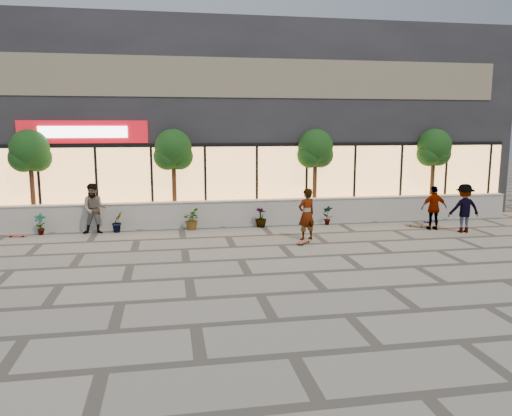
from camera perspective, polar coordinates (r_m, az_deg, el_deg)
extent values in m
plane|color=gray|center=(14.06, 5.83, -7.31)|extent=(80.00, 80.00, 0.00)
cube|color=#B8B7AF|center=(20.60, 0.56, -0.52)|extent=(22.00, 0.35, 1.00)
cube|color=#B2AFA8|center=(20.52, 0.56, 0.91)|extent=(22.00, 0.42, 0.04)
cube|color=#232227|center=(25.73, -1.71, 9.82)|extent=(24.00, 9.00, 8.50)
cube|color=#FFB566|center=(21.39, 0.08, 3.09)|extent=(23.04, 0.05, 3.00)
cube|color=black|center=(21.25, 0.09, 7.24)|extent=(23.04, 0.08, 0.15)
cube|color=red|center=(21.14, -19.12, 8.22)|extent=(5.00, 0.10, 0.90)
cube|color=white|center=(21.07, -19.15, 8.21)|extent=(3.40, 0.06, 0.45)
cube|color=brown|center=(21.36, 0.08, 14.64)|extent=(21.60, 0.05, 1.60)
imported|color=#103310|center=(20.31, -23.44, -1.71)|extent=(0.43, 0.29, 0.81)
imported|color=#103310|center=(19.84, -15.55, -1.52)|extent=(0.57, 0.57, 0.81)
imported|color=#103310|center=(19.76, -7.45, -1.30)|extent=(0.68, 0.77, 0.81)
imported|color=#103310|center=(20.07, 0.56, -1.06)|extent=(0.64, 0.64, 0.81)
imported|color=#103310|center=(20.76, 8.18, -0.81)|extent=(0.46, 0.35, 0.81)
cylinder|color=#472819|center=(21.45, -24.19, 2.08)|extent=(0.18, 0.18, 3.24)
sphere|color=#103310|center=(21.34, -24.47, 6.20)|extent=(1.50, 1.50, 1.50)
sphere|color=#103310|center=(21.37, -25.09, 5.20)|extent=(1.10, 1.10, 1.10)
sphere|color=#103310|center=(21.34, -23.72, 5.28)|extent=(1.10, 1.10, 1.10)
cylinder|color=#472819|center=(20.80, -9.33, 2.57)|extent=(0.18, 0.18, 3.24)
sphere|color=#103310|center=(20.68, -9.44, 6.83)|extent=(1.50, 1.50, 1.50)
sphere|color=#103310|center=(20.64, -10.11, 5.81)|extent=(1.10, 1.10, 1.10)
sphere|color=#103310|center=(20.75, -8.73, 5.86)|extent=(1.10, 1.10, 1.10)
cylinder|color=#472819|center=(21.71, 6.73, 2.90)|extent=(0.18, 0.18, 3.24)
sphere|color=#103310|center=(21.59, 6.81, 6.99)|extent=(1.50, 1.50, 1.50)
sphere|color=#103310|center=(21.49, 6.19, 6.03)|extent=(1.10, 1.10, 1.10)
sphere|color=#103310|center=(21.73, 7.39, 6.04)|extent=(1.10, 1.10, 1.10)
cylinder|color=#472819|center=(23.87, 19.50, 3.01)|extent=(0.18, 0.18, 3.24)
sphere|color=#103310|center=(23.77, 19.70, 6.72)|extent=(1.50, 1.50, 1.50)
sphere|color=#103310|center=(23.62, 19.18, 5.86)|extent=(1.10, 1.10, 1.10)
sphere|color=#103310|center=(23.95, 20.11, 5.85)|extent=(1.10, 1.10, 1.10)
imported|color=white|center=(17.81, 5.79, -0.71)|extent=(0.79, 0.65, 1.86)
imported|color=tan|center=(19.69, -17.98, -0.08)|extent=(0.94, 0.74, 1.92)
imported|color=white|center=(20.70, 19.68, 0.00)|extent=(1.05, 0.53, 1.73)
imported|color=#A02B1D|center=(20.61, 22.69, -0.02)|extent=(1.25, 0.78, 1.86)
cube|color=brown|center=(17.35, 5.48, -3.82)|extent=(0.67, 0.74, 0.02)
cylinder|color=black|center=(17.61, 5.61, -3.82)|extent=(0.06, 0.06, 0.06)
cylinder|color=black|center=(17.55, 6.03, -3.87)|extent=(0.06, 0.06, 0.06)
cylinder|color=black|center=(17.18, 4.91, -4.14)|extent=(0.06, 0.06, 0.06)
cylinder|color=black|center=(17.12, 5.34, -4.20)|extent=(0.06, 0.06, 0.06)
cube|color=red|center=(20.33, -25.68, -2.80)|extent=(0.72, 0.27, 0.02)
cylinder|color=black|center=(20.31, -25.04, -2.91)|extent=(0.05, 0.03, 0.05)
cylinder|color=black|center=(20.20, -25.18, -2.98)|extent=(0.05, 0.03, 0.05)
cylinder|color=black|center=(20.48, -26.16, -2.89)|extent=(0.05, 0.03, 0.05)
cylinder|color=black|center=(20.37, -26.30, -2.97)|extent=(0.05, 0.03, 0.05)
cube|color=brown|center=(21.18, 17.81, -1.86)|extent=(0.73, 0.50, 0.02)
cylinder|color=black|center=(21.26, 18.40, -1.99)|extent=(0.06, 0.05, 0.05)
cylinder|color=black|center=(21.13, 18.40, -2.06)|extent=(0.06, 0.05, 0.05)
cylinder|color=black|center=(21.25, 17.20, -1.93)|extent=(0.06, 0.05, 0.05)
cylinder|color=black|center=(21.13, 17.20, -2.00)|extent=(0.06, 0.05, 0.05)
cube|color=#574178|center=(22.40, 19.39, -1.32)|extent=(0.86, 0.41, 0.02)
cylinder|color=black|center=(22.64, 19.72, -1.39)|extent=(0.07, 0.05, 0.06)
cylinder|color=black|center=(22.53, 19.98, -1.45)|extent=(0.07, 0.05, 0.06)
cylinder|color=black|center=(22.29, 18.77, -1.49)|extent=(0.07, 0.05, 0.06)
cylinder|color=black|center=(22.19, 19.03, -1.56)|extent=(0.07, 0.05, 0.06)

